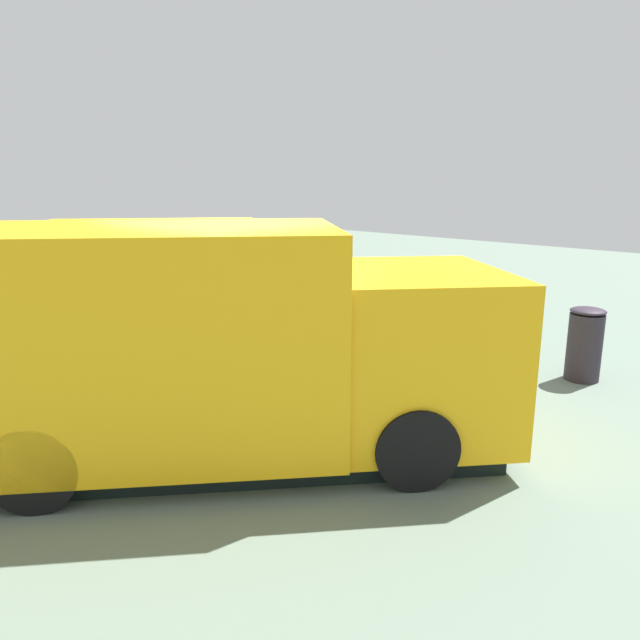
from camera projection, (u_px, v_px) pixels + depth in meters
ground_plane at (245, 407)px, 7.20m from camera, size 40.00×40.00×0.00m
food_truck at (208, 348)px, 5.80m from camera, size 5.64×5.13×2.29m
person_customer at (312, 306)px, 11.34m from camera, size 0.71×0.75×0.89m
planter_flowering_far at (482, 332)px, 9.12m from camera, size 0.54×0.54×0.81m
trash_bin at (585, 344)px, 8.09m from camera, size 0.47×0.47×1.03m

